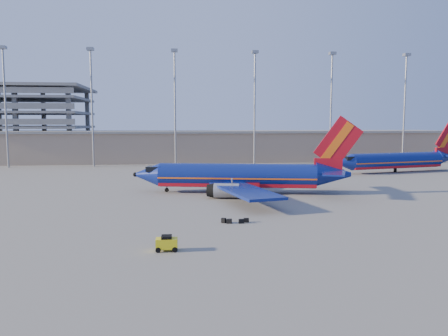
% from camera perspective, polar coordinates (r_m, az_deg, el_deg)
% --- Properties ---
extents(ground, '(220.00, 220.00, 0.00)m').
position_cam_1_polar(ground, '(64.67, -1.75, -3.64)').
color(ground, slate).
rests_on(ground, ground).
extents(terminal_building, '(122.00, 16.00, 8.50)m').
position_cam_1_polar(terminal_building, '(122.67, 0.66, 2.94)').
color(terminal_building, gray).
rests_on(terminal_building, ground).
extents(light_mast_row, '(101.60, 1.60, 28.65)m').
position_cam_1_polar(light_mast_row, '(110.23, -1.16, 9.48)').
color(light_mast_row, gray).
rests_on(light_mast_row, ground).
extents(aircraft_main, '(34.62, 32.99, 11.83)m').
position_cam_1_polar(aircraft_main, '(66.86, 2.41, -1.14)').
color(aircraft_main, navy).
rests_on(aircraft_main, ground).
extents(aircraft_second, '(32.58, 14.45, 11.18)m').
position_cam_1_polar(aircraft_second, '(102.46, 21.86, 0.93)').
color(aircraft_second, navy).
rests_on(aircraft_second, ground).
extents(baggage_tug, '(1.86, 1.15, 1.32)m').
position_cam_1_polar(baggage_tug, '(37.59, -7.50, -9.68)').
color(baggage_tug, yellow).
rests_on(baggage_tug, ground).
extents(luggage_pile, '(3.07, 0.91, 0.53)m').
position_cam_1_polar(luggage_pile, '(47.36, 1.32, -6.91)').
color(luggage_pile, black).
rests_on(luggage_pile, ground).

